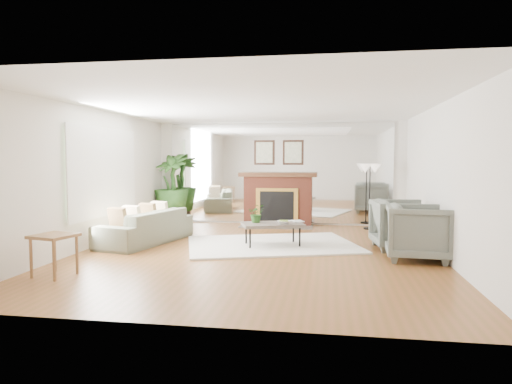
% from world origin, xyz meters
% --- Properties ---
extents(ground, '(7.00, 7.00, 0.00)m').
position_xyz_m(ground, '(0.00, 0.00, 0.00)').
color(ground, brown).
rests_on(ground, ground).
extents(wall_left, '(0.02, 7.00, 2.50)m').
position_xyz_m(wall_left, '(-2.99, 0.00, 1.25)').
color(wall_left, silver).
rests_on(wall_left, ground).
extents(wall_right, '(0.02, 7.00, 2.50)m').
position_xyz_m(wall_right, '(2.99, 0.00, 1.25)').
color(wall_right, silver).
rests_on(wall_right, ground).
extents(wall_back, '(6.00, 0.02, 2.50)m').
position_xyz_m(wall_back, '(0.00, 3.49, 1.25)').
color(wall_back, silver).
rests_on(wall_back, ground).
extents(mirror_panel, '(5.40, 0.04, 2.40)m').
position_xyz_m(mirror_panel, '(0.00, 3.47, 1.25)').
color(mirror_panel, silver).
rests_on(mirror_panel, wall_back).
extents(window_panel, '(0.04, 2.40, 1.50)m').
position_xyz_m(window_panel, '(-2.96, 0.40, 1.35)').
color(window_panel, '#B2E09E').
rests_on(window_panel, wall_left).
extents(fireplace, '(1.85, 0.83, 2.05)m').
position_xyz_m(fireplace, '(0.00, 3.26, 0.66)').
color(fireplace, brown).
rests_on(fireplace, ground).
extents(area_rug, '(3.53, 2.98, 0.03)m').
position_xyz_m(area_rug, '(0.17, 0.69, 0.02)').
color(area_rug, white).
rests_on(area_rug, ground).
extents(coffee_table, '(1.22, 0.95, 0.43)m').
position_xyz_m(coffee_table, '(0.20, 0.56, 0.40)').
color(coffee_table, '#695D53').
rests_on(coffee_table, ground).
extents(sofa, '(1.30, 2.26, 0.62)m').
position_xyz_m(sofa, '(-2.22, 0.56, 0.31)').
color(sofa, '#697059').
rests_on(sofa, ground).
extents(armchair_back, '(1.06, 1.03, 0.88)m').
position_xyz_m(armchair_back, '(2.48, 0.68, 0.44)').
color(armchair_back, slate).
rests_on(armchair_back, ground).
extents(armchair_front, '(1.03, 1.00, 0.88)m').
position_xyz_m(armchair_front, '(2.60, -0.16, 0.44)').
color(armchair_front, slate).
rests_on(armchair_front, ground).
extents(side_table, '(0.60, 0.60, 0.57)m').
position_xyz_m(side_table, '(-2.47, -1.99, 0.48)').
color(side_table, brown).
rests_on(side_table, ground).
extents(potted_ficus, '(1.04, 1.04, 1.73)m').
position_xyz_m(potted_ficus, '(-2.60, 3.10, 0.92)').
color(potted_ficus, '#29251E').
rests_on(potted_ficus, ground).
extents(floor_lamp, '(0.48, 0.27, 1.48)m').
position_xyz_m(floor_lamp, '(2.12, 2.97, 1.26)').
color(floor_lamp, black).
rests_on(floor_lamp, ground).
extents(tabletop_plant, '(0.34, 0.31, 0.34)m').
position_xyz_m(tabletop_plant, '(-0.09, 0.59, 0.60)').
color(tabletop_plant, '#326224').
rests_on(tabletop_plant, coffee_table).
extents(fruit_bowl, '(0.26, 0.26, 0.06)m').
position_xyz_m(fruit_bowl, '(0.41, 0.49, 0.46)').
color(fruit_bowl, brown).
rests_on(fruit_bowl, coffee_table).
extents(book, '(0.28, 0.31, 0.02)m').
position_xyz_m(book, '(0.55, 0.77, 0.44)').
color(book, brown).
rests_on(book, coffee_table).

